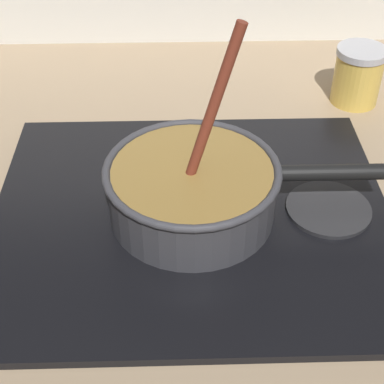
{
  "coord_description": "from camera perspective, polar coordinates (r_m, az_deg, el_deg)",
  "views": [
    {
      "loc": [
        0.08,
        -0.41,
        0.56
      ],
      "look_at": [
        0.1,
        0.21,
        0.05
      ],
      "focal_mm": 54.85,
      "sensor_mm": 36.0,
      "label": 1
    }
  ],
  "objects": [
    {
      "name": "hob_plate",
      "position": [
        0.83,
        -0.0,
        -2.34
      ],
      "size": [
        0.56,
        0.48,
        0.01
      ],
      "primitive_type": "cube",
      "color": "black",
      "rests_on": "ground"
    },
    {
      "name": "cooking_pan",
      "position": [
        0.8,
        0.14,
        0.32
      ],
      "size": [
        0.39,
        0.24,
        0.28
      ],
      "color": "#38383D",
      "rests_on": "hob_plate"
    },
    {
      "name": "spare_burner",
      "position": [
        0.85,
        13.13,
        -1.59
      ],
      "size": [
        0.12,
        0.12,
        0.01
      ],
      "primitive_type": "cylinder",
      "color": "#262628",
      "rests_on": "hob_plate"
    },
    {
      "name": "ground",
      "position": [
        0.71,
        -7.78,
        -15.41
      ],
      "size": [
        2.4,
        1.6,
        0.04
      ],
      "primitive_type": "cube",
      "color": "#9E8466"
    },
    {
      "name": "burner_ring",
      "position": [
        0.82,
        0.0,
        -1.83
      ],
      "size": [
        0.19,
        0.19,
        0.01
      ],
      "primitive_type": "torus",
      "color": "#592D0C",
      "rests_on": "hob_plate"
    },
    {
      "name": "condiment_jar",
      "position": [
        1.11,
        15.82,
        10.86
      ],
      "size": [
        0.09,
        0.09,
        0.1
      ],
      "color": "gold",
      "rests_on": "ground"
    }
  ]
}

